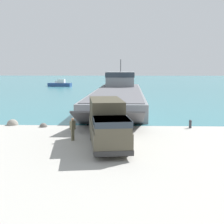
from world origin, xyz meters
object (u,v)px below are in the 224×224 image
soldier_on_ramp (73,127)px  landing_craft (119,91)px  mooring_bollard (190,124)px  military_truck (108,123)px  moored_boat_a (60,84)px  moored_boat_b (58,84)px

soldier_on_ramp → landing_craft: bearing=113.3°
landing_craft → mooring_bollard: 24.88m
landing_craft → military_truck: bearing=-89.5°
landing_craft → moored_boat_a: bearing=116.1°
military_truck → mooring_bollard: military_truck is taller
moored_boat_b → mooring_bollard: moored_boat_b is taller
landing_craft → moored_boat_b: size_ratio=6.19×
moored_boat_b → soldier_on_ramp: bearing=-136.1°
moored_boat_a → military_truck: bearing=-157.0°
military_truck → mooring_bollard: (7.33, 6.71, -1.20)m
soldier_on_ramp → moored_boat_b: bearing=131.9°
landing_craft → military_truck: size_ratio=5.20×
landing_craft → mooring_bollard: (7.03, -23.83, -1.24)m
landing_craft → soldier_on_ramp: 29.37m
military_truck → moored_boat_b: bearing=-173.9°
moored_boat_a → landing_craft: bearing=-146.3°
soldier_on_ramp → moored_boat_b: size_ratio=0.26×
soldier_on_ramp → mooring_bollard: soldier_on_ramp is taller
moored_boat_b → landing_craft: bearing=-125.0°
moored_boat_a → moored_boat_b: size_ratio=1.03×
landing_craft → military_truck: landing_craft is taller
mooring_bollard → soldier_on_ramp: bearing=-152.0°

